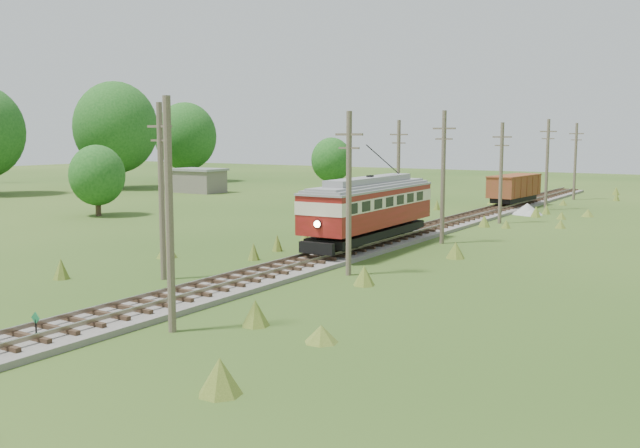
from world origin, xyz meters
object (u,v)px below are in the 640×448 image
Objects in this scene: switch_marker at (36,324)px; streetcar at (370,205)px; gondola at (514,187)px; gravel_pile at (528,209)px.

switch_marker is 0.08× the size of streetcar.
streetcar is 31.25m from gondola.
switch_marker is 0.35× the size of gravel_pile.
switch_marker is 50.39m from gravel_pile.
streetcar is at bearing -97.13° from gravel_pile.
streetcar is 1.61× the size of gondola.
switch_marker is at bearing -93.82° from gravel_pile.
streetcar is (0.20, 25.02, 2.20)m from switch_marker.
gravel_pile is (3.16, 25.26, -2.34)m from streetcar.
gravel_pile is (3.16, -5.98, -1.56)m from gondola.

